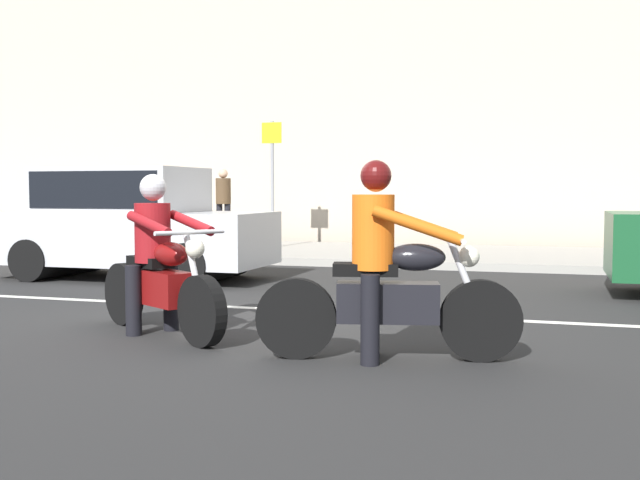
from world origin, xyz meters
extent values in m
plane|color=#262626|center=(0.00, 0.00, 0.00)|extent=(80.00, 80.00, 0.00)
cube|color=#99968E|center=(0.00, 8.00, 0.07)|extent=(40.00, 4.40, 0.14)
cube|color=#B7A893|center=(0.00, 11.40, 5.64)|extent=(40.00, 1.40, 11.28)
cube|color=silver|center=(-0.99, 0.90, 0.00)|extent=(18.00, 0.14, 0.01)
cylinder|color=black|center=(2.69, -1.15, 0.33)|extent=(0.67, 0.26, 0.66)
cylinder|color=black|center=(1.24, -1.47, 0.33)|extent=(0.67, 0.26, 0.66)
cylinder|color=silver|center=(2.57, -1.17, 0.65)|extent=(0.34, 0.13, 0.72)
cube|color=black|center=(1.97, -1.31, 0.47)|extent=(0.86, 0.45, 0.32)
ellipsoid|color=black|center=(2.18, -1.26, 0.83)|extent=(0.52, 0.34, 0.22)
cube|color=black|center=(1.79, -1.35, 0.73)|extent=(0.56, 0.35, 0.10)
cylinder|color=silver|center=(2.52, -1.19, 0.98)|extent=(0.19, 0.69, 0.04)
sphere|color=silver|center=(2.59, -1.17, 0.84)|extent=(0.17, 0.17, 0.17)
cylinder|color=silver|center=(1.64, -1.22, 0.35)|extent=(0.70, 0.22, 0.07)
cylinder|color=black|center=(1.87, -1.53, 0.36)|extent=(0.18, 0.18, 0.71)
cylinder|color=black|center=(1.79, -1.14, 0.36)|extent=(0.18, 0.18, 0.71)
cylinder|color=orange|center=(1.85, -1.33, 1.03)|extent=(0.41, 0.41, 0.60)
cylinder|color=orange|center=(2.23, -1.47, 1.10)|extent=(0.71, 0.24, 0.32)
cylinder|color=orange|center=(2.13, -1.05, 1.10)|extent=(0.71, 0.24, 0.32)
sphere|color=tan|center=(1.87, -1.33, 1.45)|extent=(0.20, 0.20, 0.20)
sphere|color=#510F0F|center=(1.87, -1.33, 1.48)|extent=(0.25, 0.25, 0.25)
cylinder|color=black|center=(0.31, -1.28, 0.32)|extent=(0.60, 0.44, 0.63)
cylinder|color=black|center=(-0.94, -0.49, 0.32)|extent=(0.60, 0.44, 0.63)
cylinder|color=silver|center=(0.21, -1.22, 0.66)|extent=(0.32, 0.23, 0.75)
cube|color=maroon|center=(-0.32, -0.89, 0.46)|extent=(0.84, 0.67, 0.32)
ellipsoid|color=maroon|center=(-0.13, -1.01, 0.78)|extent=(0.53, 0.46, 0.22)
cube|color=black|center=(-0.47, -0.79, 0.68)|extent=(0.57, 0.48, 0.10)
cylinder|color=silver|center=(0.16, -1.19, 1.00)|extent=(0.41, 0.61, 0.04)
sphere|color=silver|center=(0.23, -1.23, 0.86)|extent=(0.17, 0.17, 0.17)
cylinder|color=silver|center=(-0.48, -0.59, 0.34)|extent=(0.63, 0.43, 0.07)
cylinder|color=black|center=(-0.54, -0.98, 0.33)|extent=(0.21, 0.21, 0.66)
cylinder|color=black|center=(-0.33, -0.64, 0.33)|extent=(0.21, 0.21, 0.66)
cylinder|color=maroon|center=(-0.42, -0.82, 0.97)|extent=(0.47, 0.47, 0.56)
cylinder|color=maroon|center=(-0.25, -1.19, 1.07)|extent=(0.64, 0.45, 0.23)
cylinder|color=maroon|center=(-0.01, -0.82, 1.07)|extent=(0.64, 0.45, 0.23)
sphere|color=tan|center=(-0.40, -0.83, 1.37)|extent=(0.20, 0.20, 0.20)
sphere|color=#B7B7BC|center=(-0.40, -0.83, 1.40)|extent=(0.25, 0.25, 0.25)
cube|color=#B2B5BA|center=(-2.97, 3.17, 0.64)|extent=(4.21, 1.76, 0.80)
cube|color=#B2B5BA|center=(-3.18, 3.17, 1.38)|extent=(2.32, 1.62, 0.68)
cube|color=black|center=(-3.18, 3.17, 1.38)|extent=(2.13, 1.65, 0.54)
cylinder|color=black|center=(-1.67, 3.17, 0.32)|extent=(0.64, 1.82, 0.64)
cylinder|color=black|center=(-4.28, 3.17, 0.32)|extent=(0.64, 1.82, 0.64)
cylinder|color=gray|center=(-2.55, 8.16, 1.50)|extent=(0.08, 0.08, 2.71)
cube|color=yellow|center=(-2.55, 8.13, 2.60)|extent=(0.44, 0.03, 0.44)
cylinder|color=black|center=(-4.01, 8.62, 0.60)|extent=(0.14, 0.14, 0.93)
cylinder|color=black|center=(-3.81, 8.62, 0.60)|extent=(0.14, 0.14, 0.93)
cylinder|color=#4C3823|center=(-3.91, 8.62, 1.36)|extent=(0.34, 0.34, 0.58)
sphere|color=tan|center=(-3.91, 8.62, 1.75)|extent=(0.21, 0.21, 0.21)
camera|label=1|loc=(3.22, -7.32, 1.37)|focal=42.99mm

